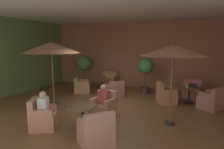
{
  "coord_description": "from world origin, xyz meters",
  "views": [
    {
      "loc": [
        3.01,
        -7.2,
        2.53
      ],
      "look_at": [
        0.0,
        0.41,
        1.27
      ],
      "focal_mm": 32.46,
      "sensor_mm": 36.0,
      "label": 1
    }
  ],
  "objects_px": {
    "cafe_table_mid_center": "(102,82)",
    "patio_umbrella_tall_red": "(173,51)",
    "armchair_front_left_east": "(211,101)",
    "armchair_front_right_north": "(104,107)",
    "cafe_table_front_left": "(189,91)",
    "patron_blue_shirt": "(103,95)",
    "patron_by_window": "(43,104)",
    "patio_umbrella_center_beige": "(52,48)",
    "armchair_front_right_east": "(43,118)",
    "potted_tree_mid_left": "(146,68)",
    "armchair_front_left_south": "(192,91)",
    "armchair_mid_center_east": "(114,90)",
    "armchair_mid_center_north": "(82,87)",
    "open_laptop": "(193,87)",
    "armchair_mid_center_south": "(109,82)",
    "armchair_front_right_south": "(96,133)",
    "armchair_front_left_north": "(166,96)",
    "iced_drink_cup": "(187,86)",
    "cafe_table_front_right": "(83,111)",
    "potted_tree_left_corner": "(84,65)"
  },
  "relations": [
    {
      "from": "armchair_front_left_east",
      "to": "patio_umbrella_tall_red",
      "type": "height_order",
      "value": "patio_umbrella_tall_red"
    },
    {
      "from": "armchair_front_left_south",
      "to": "cafe_table_mid_center",
      "type": "bearing_deg",
      "value": -173.12
    },
    {
      "from": "armchair_front_right_north",
      "to": "potted_tree_mid_left",
      "type": "height_order",
      "value": "potted_tree_mid_left"
    },
    {
      "from": "armchair_front_left_south",
      "to": "armchair_front_right_south",
      "type": "distance_m",
      "value": 6.14
    },
    {
      "from": "cafe_table_front_left",
      "to": "patron_by_window",
      "type": "height_order",
      "value": "patron_by_window"
    },
    {
      "from": "armchair_front_left_north",
      "to": "iced_drink_cup",
      "type": "bearing_deg",
      "value": 23.19
    },
    {
      "from": "patron_by_window",
      "to": "patio_umbrella_center_beige",
      "type": "bearing_deg",
      "value": 120.7
    },
    {
      "from": "armchair_mid_center_north",
      "to": "patio_umbrella_center_beige",
      "type": "relative_size",
      "value": 0.39
    },
    {
      "from": "patron_by_window",
      "to": "armchair_mid_center_south",
      "type": "bearing_deg",
      "value": 93.62
    },
    {
      "from": "armchair_mid_center_south",
      "to": "armchair_front_left_east",
      "type": "bearing_deg",
      "value": -22.48
    },
    {
      "from": "cafe_table_front_right",
      "to": "cafe_table_mid_center",
      "type": "relative_size",
      "value": 1.0
    },
    {
      "from": "cafe_table_mid_center",
      "to": "patio_umbrella_tall_red",
      "type": "height_order",
      "value": "patio_umbrella_tall_red"
    },
    {
      "from": "armchair_front_left_north",
      "to": "cafe_table_mid_center",
      "type": "xyz_separation_m",
      "value": [
        -3.32,
        0.86,
        0.19
      ]
    },
    {
      "from": "cafe_table_mid_center",
      "to": "potted_tree_left_corner",
      "type": "bearing_deg",
      "value": 147.12
    },
    {
      "from": "armchair_front_right_north",
      "to": "patio_umbrella_tall_red",
      "type": "height_order",
      "value": "patio_umbrella_tall_red"
    },
    {
      "from": "armchair_front_right_east",
      "to": "patio_umbrella_center_beige",
      "type": "relative_size",
      "value": 0.36
    },
    {
      "from": "patron_by_window",
      "to": "potted_tree_mid_left",
      "type": "bearing_deg",
      "value": 71.52
    },
    {
      "from": "armchair_mid_center_north",
      "to": "open_laptop",
      "type": "relative_size",
      "value": 3.1
    },
    {
      "from": "patio_umbrella_tall_red",
      "to": "open_laptop",
      "type": "distance_m",
      "value": 3.19
    },
    {
      "from": "armchair_mid_center_north",
      "to": "armchair_mid_center_east",
      "type": "relative_size",
      "value": 0.96
    },
    {
      "from": "armchair_front_right_north",
      "to": "cafe_table_front_right",
      "type": "bearing_deg",
      "value": -99.29
    },
    {
      "from": "patron_blue_shirt",
      "to": "patron_by_window",
      "type": "xyz_separation_m",
      "value": [
        -1.22,
        -1.62,
        0.01
      ]
    },
    {
      "from": "cafe_table_front_left",
      "to": "cafe_table_mid_center",
      "type": "relative_size",
      "value": 0.99
    },
    {
      "from": "armchair_front_right_north",
      "to": "armchair_mid_center_east",
      "type": "height_order",
      "value": "armchair_front_right_north"
    },
    {
      "from": "patio_umbrella_tall_red",
      "to": "patron_blue_shirt",
      "type": "xyz_separation_m",
      "value": [
        -2.24,
        -0.1,
        -1.55
      ]
    },
    {
      "from": "cafe_table_front_right",
      "to": "armchair_mid_center_north",
      "type": "relative_size",
      "value": 0.79
    },
    {
      "from": "armchair_front_left_north",
      "to": "patio_umbrella_tall_red",
      "type": "bearing_deg",
      "value": -79.82
    },
    {
      "from": "armchair_front_right_east",
      "to": "patio_umbrella_tall_red",
      "type": "distance_m",
      "value": 4.37
    },
    {
      "from": "armchair_front_left_north",
      "to": "armchair_front_right_north",
      "type": "relative_size",
      "value": 1.12
    },
    {
      "from": "armchair_mid_center_south",
      "to": "patio_umbrella_center_beige",
      "type": "bearing_deg",
      "value": -102.25
    },
    {
      "from": "armchair_mid_center_north",
      "to": "open_laptop",
      "type": "xyz_separation_m",
      "value": [
        5.36,
        0.03,
        0.42
      ]
    },
    {
      "from": "armchair_front_left_south",
      "to": "patio_umbrella_tall_red",
      "type": "distance_m",
      "value": 4.22
    },
    {
      "from": "patron_blue_shirt",
      "to": "cafe_table_mid_center",
      "type": "bearing_deg",
      "value": 114.82
    },
    {
      "from": "potted_tree_left_corner",
      "to": "iced_drink_cup",
      "type": "bearing_deg",
      "value": -15.44
    },
    {
      "from": "potted_tree_mid_left",
      "to": "patron_by_window",
      "type": "distance_m",
      "value": 5.82
    },
    {
      "from": "armchair_front_left_south",
      "to": "armchair_mid_center_east",
      "type": "xyz_separation_m",
      "value": [
        -3.47,
        -1.15,
        -0.01
      ]
    },
    {
      "from": "armchair_mid_center_east",
      "to": "patio_umbrella_center_beige",
      "type": "xyz_separation_m",
      "value": [
        -1.83,
        -2.18,
        2.07
      ]
    },
    {
      "from": "armchair_front_left_north",
      "to": "patio_umbrella_center_beige",
      "type": "relative_size",
      "value": 0.37
    },
    {
      "from": "armchair_mid_center_north",
      "to": "armchair_mid_center_south",
      "type": "height_order",
      "value": "armchair_mid_center_south"
    },
    {
      "from": "patron_blue_shirt",
      "to": "armchair_front_right_north",
      "type": "bearing_deg",
      "value": 80.71
    },
    {
      "from": "armchair_front_right_north",
      "to": "armchair_front_right_south",
      "type": "relative_size",
      "value": 0.79
    },
    {
      "from": "armchair_front_left_east",
      "to": "potted_tree_mid_left",
      "type": "height_order",
      "value": "potted_tree_mid_left"
    },
    {
      "from": "cafe_table_front_left",
      "to": "potted_tree_left_corner",
      "type": "height_order",
      "value": "potted_tree_left_corner"
    },
    {
      "from": "armchair_front_left_north",
      "to": "potted_tree_mid_left",
      "type": "distance_m",
      "value": 2.14
    },
    {
      "from": "armchair_front_left_east",
      "to": "armchair_front_right_north",
      "type": "relative_size",
      "value": 1.17
    },
    {
      "from": "armchair_front_right_south",
      "to": "armchair_mid_center_east",
      "type": "relative_size",
      "value": 1.05
    },
    {
      "from": "patron_blue_shirt",
      "to": "open_laptop",
      "type": "distance_m",
      "value": 4.02
    },
    {
      "from": "armchair_front_left_east",
      "to": "armchair_mid_center_east",
      "type": "distance_m",
      "value": 4.19
    },
    {
      "from": "patron_by_window",
      "to": "cafe_table_mid_center",
      "type": "bearing_deg",
      "value": 93.28
    },
    {
      "from": "armchair_front_right_north",
      "to": "cafe_table_front_left",
      "type": "bearing_deg",
      "value": 44.93
    }
  ]
}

